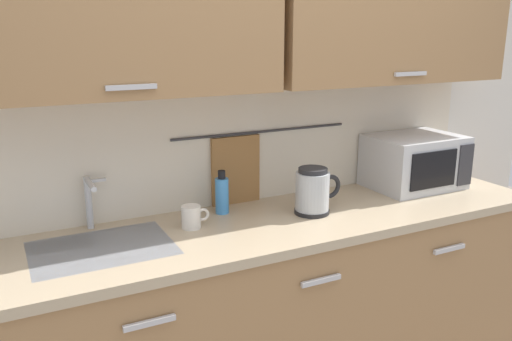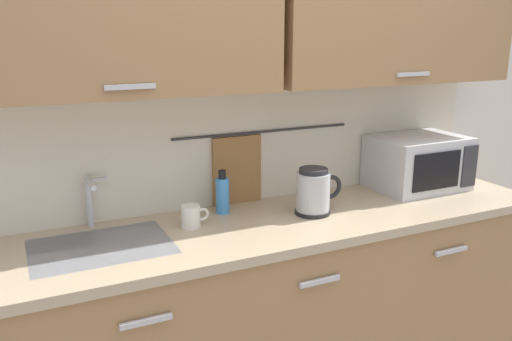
{
  "view_description": "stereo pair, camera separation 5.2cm",
  "coord_description": "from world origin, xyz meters",
  "px_view_note": "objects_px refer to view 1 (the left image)",
  "views": [
    {
      "loc": [
        -1.08,
        -1.59,
        1.69
      ],
      "look_at": [
        -0.11,
        0.33,
        1.12
      ],
      "focal_mm": 37.11,
      "sensor_mm": 36.0,
      "label": 1
    },
    {
      "loc": [
        -1.03,
        -1.61,
        1.69
      ],
      "look_at": [
        -0.11,
        0.33,
        1.12
      ],
      "focal_mm": 37.11,
      "sensor_mm": 36.0,
      "label": 2
    }
  ],
  "objects_px": {
    "electric_kettle": "(313,191)",
    "dish_soap_bottle": "(222,194)",
    "microwave": "(414,161)",
    "mug_near_sink": "(192,217)"
  },
  "relations": [
    {
      "from": "electric_kettle",
      "to": "dish_soap_bottle",
      "type": "distance_m",
      "value": 0.4
    },
    {
      "from": "microwave",
      "to": "mug_near_sink",
      "type": "distance_m",
      "value": 1.24
    },
    {
      "from": "electric_kettle",
      "to": "dish_soap_bottle",
      "type": "relative_size",
      "value": 1.16
    },
    {
      "from": "dish_soap_bottle",
      "to": "mug_near_sink",
      "type": "height_order",
      "value": "dish_soap_bottle"
    },
    {
      "from": "electric_kettle",
      "to": "dish_soap_bottle",
      "type": "xyz_separation_m",
      "value": [
        -0.36,
        0.18,
        -0.01
      ]
    },
    {
      "from": "microwave",
      "to": "dish_soap_bottle",
      "type": "height_order",
      "value": "microwave"
    },
    {
      "from": "microwave",
      "to": "dish_soap_bottle",
      "type": "relative_size",
      "value": 2.35
    },
    {
      "from": "microwave",
      "to": "mug_near_sink",
      "type": "relative_size",
      "value": 3.83
    },
    {
      "from": "dish_soap_bottle",
      "to": "electric_kettle",
      "type": "bearing_deg",
      "value": -26.85
    },
    {
      "from": "electric_kettle",
      "to": "dish_soap_bottle",
      "type": "bearing_deg",
      "value": 153.15
    }
  ]
}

